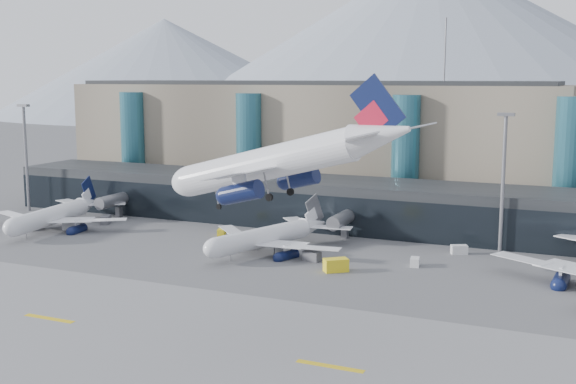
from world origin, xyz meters
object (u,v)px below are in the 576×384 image
Objects in this scene: jet_parked_mid at (274,229)px; jet_parked_left at (59,209)px; veh_f at (106,220)px; veh_g at (415,262)px; veh_c at (312,256)px; veh_b at (222,232)px; lightmast_mid at (503,174)px; veh_d at (459,250)px; lightmast_left at (26,151)px; veh_a at (72,225)px; veh_h at (336,265)px; hero_jet at (289,152)px.

jet_parked_left is at bearing 109.43° from jet_parked_mid.
veh_g is at bearing -118.53° from veh_f.
veh_c is 0.95× the size of veh_f.
jet_parked_left reaches higher than veh_b.
lightmast_mid is 7.89× the size of veh_f.
lightmast_mid is at bearing -87.12° from jet_parked_left.
veh_c is at bearing -132.81° from veh_b.
jet_parked_mid reaches higher than veh_d.
lightmast_left reaches higher than veh_f.
veh_a is (24.47, -13.59, -13.47)m from lightmast_left.
lightmast_left is at bearing 126.63° from veh_h.
veh_g is (41.94, -7.92, 0.06)m from veh_b.
hero_jet is 46.91m from veh_g.
veh_b is 0.73× the size of veh_f.
lightmast_left and lightmast_mid have the same top height.
veh_d is at bearing 85.84° from hero_jet.
lightmast_mid is 8.84× the size of veh_d.
veh_d is (22.75, 15.43, -0.03)m from veh_c.
lightmast_left is 26.21m from jet_parked_left.
veh_g is 0.64× the size of veh_h.
veh_d is at bearing -51.72° from jet_parked_mid.
jet_parked_mid is at bearing 172.77° from veh_d.
hero_jet is (92.49, -54.39, 8.78)m from lightmast_left.
veh_a is at bearing -169.84° from veh_c.
lightmast_left is 30.79m from veh_f.
lightmast_left is 107.66m from hero_jet.
veh_f is (6.60, 7.08, -3.19)m from jet_parked_left.
hero_jet reaches higher than jet_parked_left.
veh_a is at bearing -110.47° from jet_parked_left.
veh_f is at bearing 156.81° from veh_d.
jet_parked_mid is at bearing -10.14° from lightmast_left.
hero_jet is 85.38m from jet_parked_left.
lightmast_left is 10.10× the size of veh_g.
lightmast_mid is 10.10× the size of veh_g.
veh_d is 12.87m from veh_g.
hero_jet is at bearing -119.27° from veh_h.
veh_d is at bearing -109.31° from veh_f.
veh_a is 0.85× the size of veh_h.
lightmast_mid is 0.73× the size of hero_jet.
jet_parked_left is (20.50, -12.65, -10.32)m from lightmast_left.
veh_d is at bearing 11.88° from veh_h.
veh_d is (82.95, 10.76, -3.27)m from jet_parked_left.
veh_b is 0.93× the size of veh_g.
jet_parked_mid is at bearing -132.46° from veh_b.
jet_parked_left is at bearing -31.67° from lightmast_left.
veh_d is (47.26, 3.80, 0.15)m from veh_b.
veh_d is 26.18m from veh_h.
veh_d is at bearing -6.00° from veh_a.
veh_f is 1.28× the size of veh_g.
veh_b is 34.92m from veh_h.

